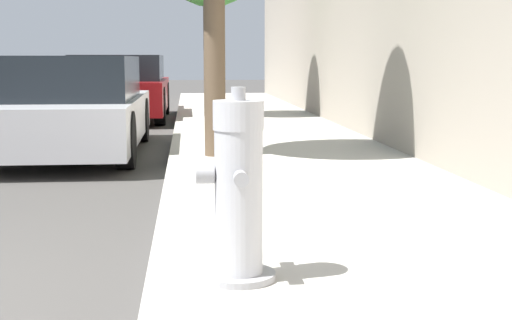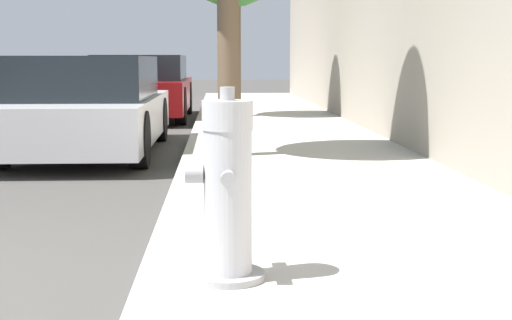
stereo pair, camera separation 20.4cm
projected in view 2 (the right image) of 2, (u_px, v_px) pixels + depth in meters
name	position (u px, v px, depth m)	size (l,w,h in m)	color
sidewalk_slab	(415.00, 299.00, 3.44)	(2.73, 40.00, 0.14)	#B7B2A8
fire_hydrant	(227.00, 193.00, 3.48)	(0.39, 0.39, 0.95)	#97979C
parked_car_near	(89.00, 107.00, 9.20)	(1.77, 4.37, 1.26)	#B7B7BC
parked_car_mid	(143.00, 88.00, 14.52)	(1.88, 4.34, 1.30)	maroon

